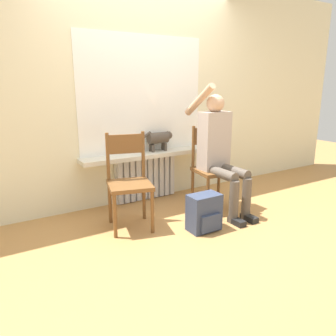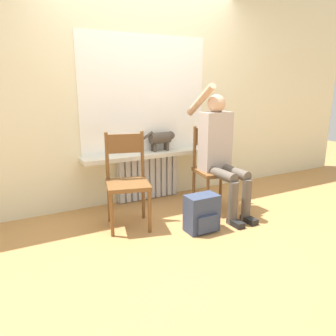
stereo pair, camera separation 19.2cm
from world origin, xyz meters
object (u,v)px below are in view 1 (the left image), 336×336
at_px(cat, 159,138).
at_px(backpack, 204,213).
at_px(chair_left, 129,180).
at_px(chair_right, 212,167).
at_px(person, 219,148).

distance_m(cat, backpack, 1.23).
bearing_deg(cat, chair_left, -139.44).
height_order(chair_left, backpack, chair_left).
bearing_deg(backpack, cat, 84.96).
height_order(chair_left, chair_right, same).
relative_size(chair_left, backpack, 2.57).
relative_size(person, backpack, 3.87).
bearing_deg(cat, person, -62.19).
relative_size(chair_right, cat, 2.05).
xyz_separation_m(chair_left, cat, (0.69, 0.59, 0.29)).
distance_m(person, cat, 0.80).
bearing_deg(person, backpack, -142.27).
relative_size(chair_right, backpack, 2.57).
bearing_deg(chair_right, cat, 130.86).
height_order(chair_left, cat, chair_left).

